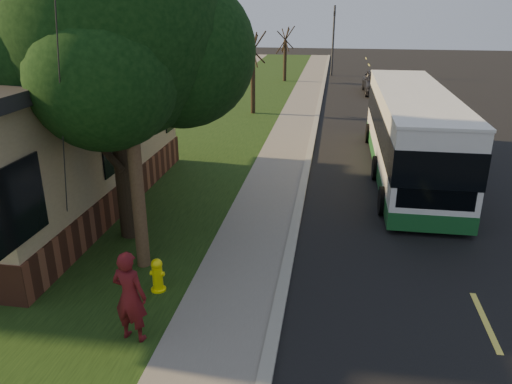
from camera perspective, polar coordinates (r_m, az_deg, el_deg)
ground at (r=10.51m, az=2.77°, el=-12.61°), size 120.00×120.00×0.00m
road at (r=19.84m, az=17.64°, el=2.97°), size 8.00×80.00×0.01m
curb at (r=19.59m, az=6.02°, el=3.81°), size 0.25×80.00×0.12m
sidewalk at (r=19.67m, az=3.11°, el=3.90°), size 2.00×80.00×0.08m
grass_verge at (r=20.30m, az=-6.79°, el=4.32°), size 5.00×80.00×0.07m
fire_hydrant at (r=10.81m, az=-11.20°, el=-9.29°), size 0.32×0.32×0.74m
utility_pole at (r=10.63m, az=-14.68°, el=13.97°), size 2.86×3.21×9.07m
leafy_tree at (r=12.44m, az=-15.69°, el=17.30°), size 6.30×6.00×7.80m
bare_tree_near at (r=27.31m, az=-0.35°, el=13.29°), size 1.38×1.21×4.31m
bare_tree_far at (r=39.09m, az=3.35°, el=15.37°), size 1.38×1.21×4.03m
traffic_signal at (r=42.79m, az=8.84°, el=17.21°), size 0.18×0.22×5.50m
transit_bus at (r=18.42m, az=17.22°, el=6.75°), size 2.51×10.89×2.95m
skateboarder at (r=9.24m, az=-14.22°, el=-11.48°), size 0.70×0.52×1.76m
distant_car at (r=35.05m, az=13.75°, el=12.16°), size 1.96×4.63×1.56m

